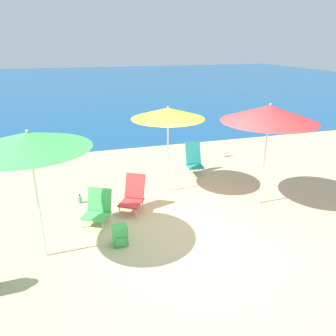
{
  "coord_description": "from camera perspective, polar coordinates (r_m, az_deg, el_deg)",
  "views": [
    {
      "loc": [
        -2.0,
        -5.11,
        3.35
      ],
      "look_at": [
        -0.24,
        0.75,
        1.0
      ],
      "focal_mm": 35.0,
      "sensor_mm": 36.0,
      "label": 1
    }
  ],
  "objects": [
    {
      "name": "ground_plane",
      "position": [
        6.43,
        4.02,
        -10.45
      ],
      "size": [
        60.0,
        60.0,
        0.0
      ],
      "primitive_type": "plane",
      "color": "#C6B284"
    },
    {
      "name": "sea_water",
      "position": [
        30.75,
        -13.37,
        14.23
      ],
      "size": [
        60.0,
        40.0,
        0.01
      ],
      "color": "navy",
      "rests_on": "ground"
    },
    {
      "name": "beach_umbrella_yellow",
      "position": [
        7.34,
        -0.02,
        9.49
      ],
      "size": [
        1.65,
        1.65,
        2.04
      ],
      "color": "white",
      "rests_on": "ground"
    },
    {
      "name": "beach_umbrella_red",
      "position": [
        6.99,
        17.27,
        9.06
      ],
      "size": [
        1.97,
        1.97,
        2.22
      ],
      "color": "white",
      "rests_on": "ground"
    },
    {
      "name": "beach_umbrella_green",
      "position": [
        5.22,
        -23.14,
        4.39
      ],
      "size": [
        1.83,
        1.83,
        2.17
      ],
      "color": "white",
      "rests_on": "ground"
    },
    {
      "name": "beach_chair_teal",
      "position": [
        8.86,
        4.51,
        1.65
      ],
      "size": [
        0.44,
        0.53,
        0.86
      ],
      "rotation": [
        0.0,
        0.0,
        -0.06
      ],
      "color": "silver",
      "rests_on": "ground"
    },
    {
      "name": "beach_chair_red",
      "position": [
        6.91,
        -6.1,
        -4.55
      ],
      "size": [
        0.68,
        0.74,
        0.77
      ],
      "rotation": [
        0.0,
        0.0,
        -0.56
      ],
      "color": "silver",
      "rests_on": "ground"
    },
    {
      "name": "beach_chair_green",
      "position": [
        6.62,
        -12.11,
        -6.68
      ],
      "size": [
        0.67,
        0.67,
        0.68
      ],
      "rotation": [
        0.0,
        0.0,
        -0.51
      ],
      "color": "silver",
      "rests_on": "ground"
    },
    {
      "name": "backpack_green",
      "position": [
        5.93,
        -8.37,
        -11.55
      ],
      "size": [
        0.27,
        0.22,
        0.37
      ],
      "color": "#47B756",
      "rests_on": "ground"
    },
    {
      "name": "water_bottle",
      "position": [
        7.57,
        -15.07,
        -5.35
      ],
      "size": [
        0.08,
        0.08,
        0.21
      ],
      "color": "#4CB266",
      "rests_on": "ground"
    },
    {
      "name": "seagull",
      "position": [
        10.39,
        9.88,
        2.69
      ],
      "size": [
        0.27,
        0.11,
        0.23
      ],
      "color": "gold",
      "rests_on": "ground"
    }
  ]
}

